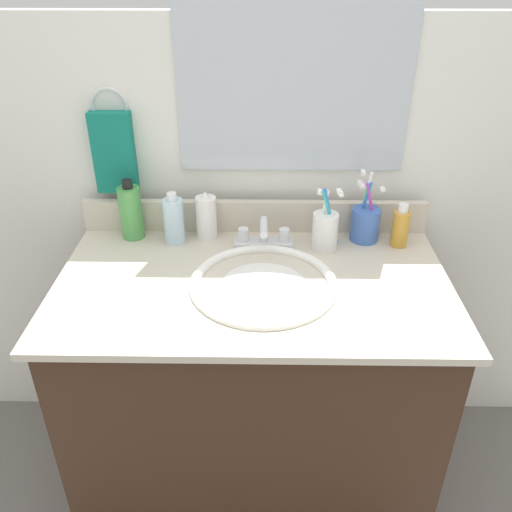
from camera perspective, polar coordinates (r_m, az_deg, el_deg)
name	(u,v)px	position (r m, az deg, el deg)	size (l,w,h in m)	color
ground_plane	(254,477)	(1.80, -0.27, -22.58)	(6.00, 6.00, 0.00)	#66605B
vanity_cabinet	(253,394)	(1.53, -0.30, -14.52)	(0.92, 0.51, 0.71)	#382316
countertop	(253,284)	(1.30, -0.34, -3.01)	(0.96, 0.55, 0.02)	beige
backsplash	(255,216)	(1.50, -0.14, 4.31)	(0.96, 0.02, 0.09)	beige
back_wall	(255,245)	(1.61, -0.10, 1.23)	(2.06, 0.04, 1.30)	silver
mirror_panel	(295,62)	(1.41, 4.19, 19.95)	(0.60, 0.01, 0.56)	#B2BCC6
towel_ring	(109,106)	(1.49, -15.42, 15.20)	(0.10, 0.10, 0.01)	silver
hand_towel	(114,153)	(1.51, -14.96, 10.62)	(0.11, 0.04, 0.22)	#147260
sink_basin	(263,296)	(1.29, 0.79, -4.27)	(0.36, 0.36, 0.11)	white
faucet	(264,237)	(1.43, 0.83, 2.10)	(0.16, 0.10, 0.08)	silver
bottle_gel_clear	(174,220)	(1.45, -8.80, 3.79)	(0.06, 0.06, 0.14)	silver
bottle_toner_green	(131,212)	(1.49, -13.24, 4.61)	(0.06, 0.06, 0.17)	#4C9E4C
bottle_lotion_white	(206,217)	(1.46, -5.33, 4.19)	(0.06, 0.06, 0.14)	white
bottle_oil_amber	(400,227)	(1.47, 15.18, 2.96)	(0.05, 0.05, 0.12)	gold
cup_white_ceramic	(325,230)	(1.42, 7.41, 2.78)	(0.08, 0.07, 0.17)	white
cup_blue_plastic	(365,223)	(1.48, 11.60, 3.50)	(0.08, 0.08, 0.20)	#3F66B7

